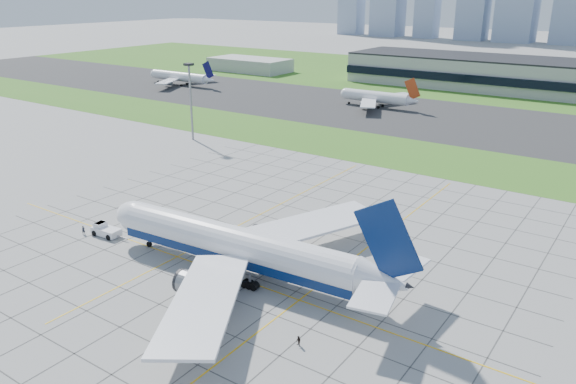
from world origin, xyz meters
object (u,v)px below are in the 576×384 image
at_px(distant_jet_0, 180,77).
at_px(airliner, 238,246).
at_px(crew_far, 298,341).
at_px(light_mast, 190,92).
at_px(distant_jet_1, 377,97).
at_px(pushback_tug, 105,230).
at_px(crew_near, 84,230).

bearing_deg(distant_jet_0, airliner, -42.38).
relative_size(crew_far, distant_jet_0, 0.04).
relative_size(light_mast, distant_jet_1, 0.60).
distance_m(pushback_tug, distant_jet_0, 196.15).
relative_size(light_mast, distant_jet_0, 0.59).
distance_m(pushback_tug, crew_far, 55.18).
xyz_separation_m(pushback_tug, distant_jet_1, (-13.98, 154.55, 3.35)).
xyz_separation_m(pushback_tug, crew_far, (54.40, -9.28, -0.34)).
bearing_deg(distant_jet_1, crew_near, -86.41).
bearing_deg(crew_near, airliner, -60.35).
bearing_deg(distant_jet_0, distant_jet_1, 2.65).
bearing_deg(airliner, pushback_tug, -179.12).
xyz_separation_m(crew_near, distant_jet_1, (-9.84, 156.84, 3.57)).
xyz_separation_m(airliner, pushback_tug, (-33.46, -2.75, -4.26)).
bearing_deg(crew_near, pushback_tug, -39.13).
bearing_deg(distant_jet_0, light_mast, -43.07).
distance_m(airliner, crew_far, 24.58).
xyz_separation_m(pushback_tug, distant_jet_0, (-127.17, 149.31, 3.35)).
bearing_deg(airliner, light_mast, 134.63).
relative_size(airliner, crew_far, 39.78).
bearing_deg(crew_near, distant_jet_1, 25.62).
distance_m(distant_jet_0, distant_jet_1, 113.31).
bearing_deg(crew_far, distant_jet_0, 165.57).
bearing_deg(distant_jet_1, crew_far, -67.35).
distance_m(light_mast, distant_jet_0, 119.24).
relative_size(pushback_tug, distant_jet_1, 0.22).
bearing_deg(airliner, crew_far, -33.70).
bearing_deg(distant_jet_1, distant_jet_0, -177.35).
distance_m(airliner, pushback_tug, 33.84).
relative_size(crew_far, distant_jet_1, 0.04).
relative_size(crew_near, crew_far, 1.14).
bearing_deg(light_mast, distant_jet_1, 72.93).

